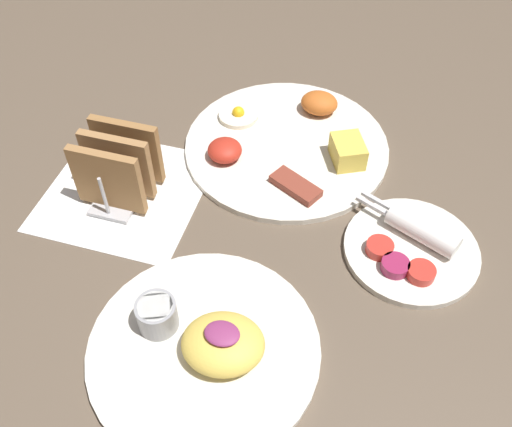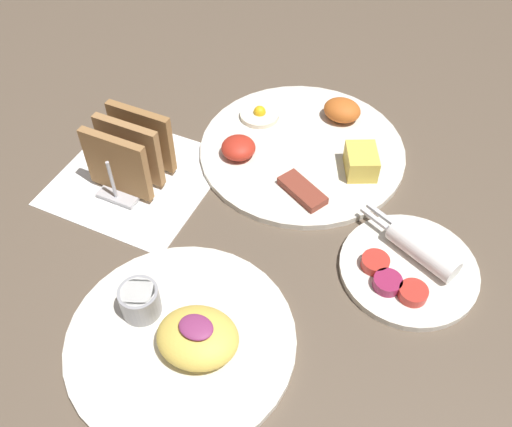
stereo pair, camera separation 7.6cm
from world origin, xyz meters
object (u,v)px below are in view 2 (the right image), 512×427
object	(u,v)px
plate_condiments	(409,266)
plate_breakfast	(303,147)
toast_rack	(130,153)
plate_foreground	(182,336)

from	to	relation	value
plate_condiments	plate_breakfast	bearing A→B (deg)	143.54
plate_breakfast	plate_condiments	bearing A→B (deg)	-36.46
plate_breakfast	toast_rack	world-z (taller)	toast_rack
plate_breakfast	plate_foreground	xyz separation A→B (m)	(-0.01, -0.37, 0.00)
plate_breakfast	plate_condiments	size ratio (longest dim) A/B	1.77
plate_breakfast	plate_condiments	xyz separation A→B (m)	(0.21, -0.15, 0.00)
plate_foreground	plate_breakfast	bearing A→B (deg)	89.18
plate_foreground	toast_rack	distance (m)	0.29
plate_breakfast	toast_rack	xyz separation A→B (m)	(-0.20, -0.16, 0.04)
plate_breakfast	toast_rack	size ratio (longest dim) A/B	2.73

